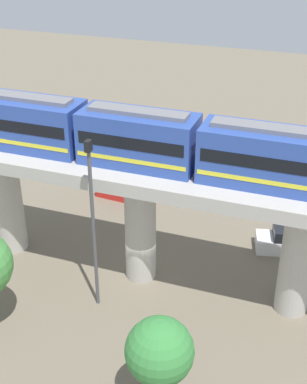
{
  "coord_description": "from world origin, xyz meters",
  "views": [
    {
      "loc": [
        25.7,
        10.06,
        21.19
      ],
      "look_at": [
        -2.5,
        -0.05,
        4.73
      ],
      "focal_mm": 50.28,
      "sensor_mm": 36.0,
      "label": 1
    }
  ],
  "objects": [
    {
      "name": "viaduct",
      "position": [
        0.0,
        0.0,
        5.94
      ],
      "size": [
        5.2,
        28.85,
        7.88
      ],
      "color": "#B7B2AA",
      "rests_on": "ground"
    },
    {
      "name": "tree_near_viaduct",
      "position": [
        9.31,
        4.47,
        3.66
      ],
      "size": [
        3.12,
        3.12,
        5.25
      ],
      "color": "brown",
      "rests_on": "ground"
    },
    {
      "name": "ground_plane",
      "position": [
        0.0,
        0.0,
        0.0
      ],
      "size": [
        120.0,
        120.0,
        0.0
      ],
      "primitive_type": "plane",
      "color": "#706654"
    },
    {
      "name": "parked_car_red",
      "position": [
        -9.02,
        -4.9,
        0.74
      ],
      "size": [
        2.13,
        4.33,
        1.76
      ],
      "rotation": [
        0.0,
        0.0,
        -0.08
      ],
      "color": "red",
      "rests_on": "ground"
    },
    {
      "name": "train",
      "position": [
        0.0,
        -0.05,
        9.41
      ],
      "size": [
        2.64,
        20.5,
        3.24
      ],
      "color": "#2D4CA5",
      "rests_on": "viaduct"
    },
    {
      "name": "signal_post",
      "position": [
        3.4,
        -1.44,
        5.76
      ],
      "size": [
        0.44,
        0.28,
        10.48
      ],
      "color": "#4C4C51",
      "rests_on": "ground"
    },
    {
      "name": "parked_car_white",
      "position": [
        -5.94,
        8.42,
        0.74
      ],
      "size": [
        2.75,
        4.51,
        1.76
      ],
      "rotation": [
        0.0,
        0.0,
        0.24
      ],
      "color": "white",
      "rests_on": "ground"
    }
  ]
}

